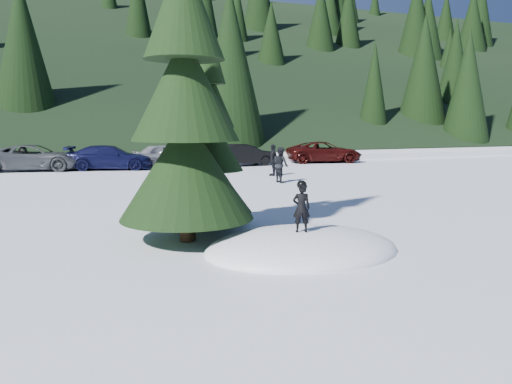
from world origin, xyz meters
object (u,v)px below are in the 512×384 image
object	(u,v)px
car_3	(110,158)
car_4	(166,155)
car_2	(35,158)
car_6	(324,152)
spruce_short	(211,150)
car_5	(244,155)
child_skier	(301,208)
adult_1	(273,160)
spruce_tall	(185,102)
adult_0	(281,165)

from	to	relation	value
car_3	car_4	size ratio (longest dim) A/B	1.18
car_2	car_6	size ratio (longest dim) A/B	1.05
car_2	car_3	world-z (taller)	car_2
car_6	spruce_short	bearing A→B (deg)	154.99
spruce_short	car_6	xyz separation A→B (m)	(13.26, 18.00, -1.38)
car_5	car_4	bearing A→B (deg)	63.70
car_3	car_6	world-z (taller)	car_6
child_skier	adult_1	distance (m)	15.68
spruce_tall	car_3	bearing A→B (deg)	90.69
child_skier	adult_0	bearing A→B (deg)	-93.99
spruce_short	adult_0	xyz separation A→B (m)	(5.77, 8.49, -1.26)
child_skier	car_2	world-z (taller)	child_skier
adult_1	car_4	world-z (taller)	adult_1
car_5	car_6	world-z (taller)	car_6
car_2	car_3	distance (m)	4.28
spruce_short	adult_1	bearing A→B (deg)	59.82
spruce_tall	child_skier	distance (m)	3.69
car_4	car_6	distance (m)	10.96
car_4	car_2	bearing A→B (deg)	87.35
car_5	child_skier	bearing A→B (deg)	157.03
car_3	car_5	distance (m)	8.32
spruce_tall	car_3	size ratio (longest dim) A/B	1.73
adult_1	car_3	distance (m)	10.17
spruce_tall	adult_1	size ratio (longest dim) A/B	5.16
adult_1	car_2	distance (m)	14.10
car_3	car_6	bearing A→B (deg)	-75.25
spruce_tall	car_5	distance (m)	20.68
spruce_tall	car_5	world-z (taller)	spruce_tall
adult_0	car_5	world-z (taller)	adult_0
car_4	car_5	bearing A→B (deg)	-114.81
car_2	car_4	size ratio (longest dim) A/B	1.29
spruce_short	adult_0	size ratio (longest dim) A/B	3.20
child_skier	car_4	world-z (taller)	child_skier
adult_0	car_4	bearing A→B (deg)	10.26
car_3	car_5	bearing A→B (deg)	-78.52
car_6	child_skier	bearing A→B (deg)	161.69
car_2	car_6	distance (m)	18.68
adult_0	car_3	bearing A→B (deg)	29.31
spruce_short	car_6	bearing A→B (deg)	53.62
spruce_short	car_5	distance (m)	18.88
spruce_tall	car_3	xyz separation A→B (m)	(-0.23, 19.22, -2.60)
adult_1	car_6	distance (m)	9.49
spruce_short	car_3	size ratio (longest dim) A/B	1.08
car_3	car_4	world-z (taller)	car_3
adult_1	car_6	size ratio (longest dim) A/B	0.32
car_2	car_5	size ratio (longest dim) A/B	1.27
spruce_short	car_3	bearing A→B (deg)	93.95
spruce_tall	car_6	distance (m)	24.22
car_4	car_5	xyz separation A→B (m)	(4.73, -1.67, -0.01)
spruce_short	car_2	bearing A→B (deg)	106.08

